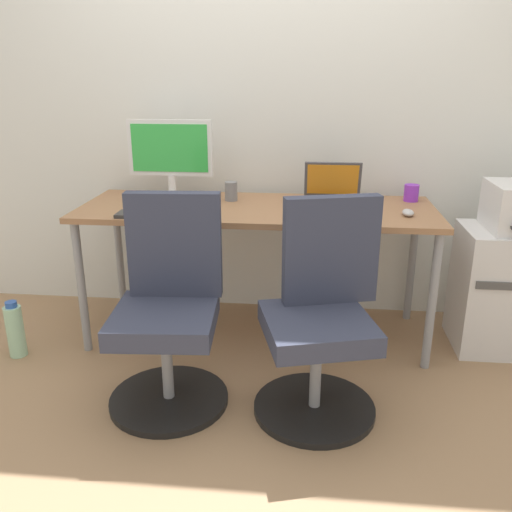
% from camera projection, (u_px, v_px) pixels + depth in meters
% --- Properties ---
extents(ground_plane, '(5.28, 5.28, 0.00)m').
position_uv_depth(ground_plane, '(257.00, 333.00, 3.12)').
color(ground_plane, '#9E7A56').
extents(back_wall, '(4.40, 0.04, 2.60)m').
position_uv_depth(back_wall, '(264.00, 96.00, 3.09)').
color(back_wall, silver).
rests_on(back_wall, ground).
extents(desk, '(1.89, 0.68, 0.75)m').
position_uv_depth(desk, '(257.00, 218.00, 2.89)').
color(desk, '#996B47').
rests_on(desk, ground).
extents(office_chair_left, '(0.54, 0.54, 0.94)m').
position_uv_depth(office_chair_left, '(169.00, 312.00, 2.39)').
color(office_chair_left, black).
rests_on(office_chair_left, ground).
extents(office_chair_right, '(0.54, 0.54, 0.94)m').
position_uv_depth(office_chair_right, '(321.00, 319.00, 2.32)').
color(office_chair_right, black).
rests_on(office_chair_right, ground).
extents(water_bottle_on_floor, '(0.09, 0.09, 0.31)m').
position_uv_depth(water_bottle_on_floor, '(15.00, 330.00, 2.83)').
color(water_bottle_on_floor, '#A5D8B2').
rests_on(water_bottle_on_floor, ground).
extents(desktop_monitor, '(0.48, 0.18, 0.43)m').
position_uv_depth(desktop_monitor, '(170.00, 153.00, 3.03)').
color(desktop_monitor, silver).
rests_on(desktop_monitor, desk).
extents(open_laptop, '(0.31, 0.29, 0.22)m').
position_uv_depth(open_laptop, '(333.00, 194.00, 2.91)').
color(open_laptop, '#4C4C51').
rests_on(open_laptop, desk).
extents(keyboard_by_monitor, '(0.34, 0.12, 0.02)m').
position_uv_depth(keyboard_by_monitor, '(151.00, 215.00, 2.67)').
color(keyboard_by_monitor, '#2D2D2D').
rests_on(keyboard_by_monitor, desk).
extents(keyboard_by_laptop, '(0.34, 0.12, 0.02)m').
position_uv_depth(keyboard_by_laptop, '(163.00, 206.00, 2.84)').
color(keyboard_by_laptop, silver).
rests_on(keyboard_by_laptop, desk).
extents(mouse_by_monitor, '(0.06, 0.10, 0.03)m').
position_uv_depth(mouse_by_monitor, '(408.00, 213.00, 2.69)').
color(mouse_by_monitor, '#B7B7B7').
rests_on(mouse_by_monitor, desk).
extents(mouse_by_laptop, '(0.06, 0.10, 0.03)m').
position_uv_depth(mouse_by_laptop, '(290.00, 203.00, 2.88)').
color(mouse_by_laptop, '#515156').
rests_on(mouse_by_laptop, desk).
extents(coffee_mug, '(0.08, 0.08, 0.09)m').
position_uv_depth(coffee_mug, '(411.00, 193.00, 2.98)').
color(coffee_mug, purple).
rests_on(coffee_mug, desk).
extents(pen_cup, '(0.07, 0.07, 0.10)m').
position_uv_depth(pen_cup, '(231.00, 191.00, 2.99)').
color(pen_cup, slate).
rests_on(pen_cup, desk).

